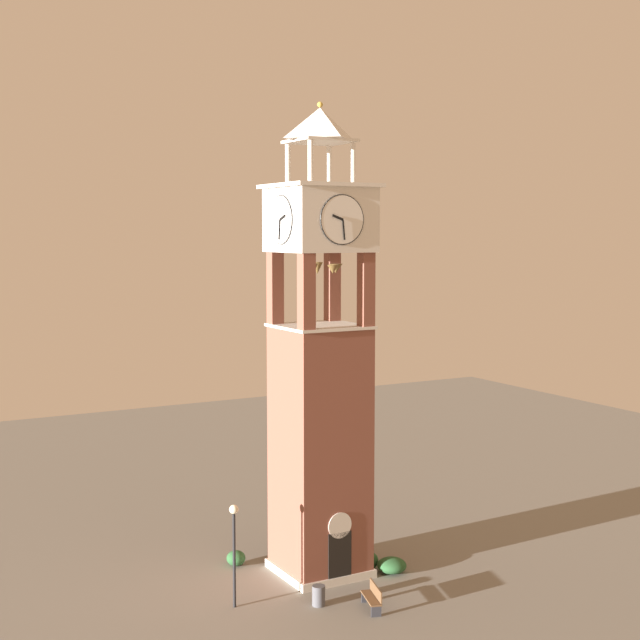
# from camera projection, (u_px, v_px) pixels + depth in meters

# --- Properties ---
(ground) EXTENTS (80.00, 80.00, 0.00)m
(ground) POSITION_uv_depth(u_px,v_px,m) (320.00, 572.00, 39.94)
(ground) COLOR gray
(clock_tower) EXTENTS (3.97, 3.97, 20.03)m
(clock_tower) POSITION_uv_depth(u_px,v_px,m) (320.00, 384.00, 39.16)
(clock_tower) COLOR brown
(clock_tower) RESTS_ON ground
(park_bench) EXTENTS (0.89, 1.66, 0.95)m
(park_bench) POSITION_uv_depth(u_px,v_px,m) (373.00, 597.00, 35.95)
(park_bench) COLOR brown
(park_bench) RESTS_ON ground
(lamp_post) EXTENTS (0.36, 0.36, 4.11)m
(lamp_post) POSITION_uv_depth(u_px,v_px,m) (234.00, 537.00, 35.94)
(lamp_post) COLOR black
(lamp_post) RESTS_ON ground
(trash_bin) EXTENTS (0.52, 0.52, 0.80)m
(trash_bin) POSITION_uv_depth(u_px,v_px,m) (319.00, 596.00, 36.31)
(trash_bin) COLOR #4C4C51
(trash_bin) RESTS_ON ground
(shrub_near_entry) EXTENTS (1.27, 1.27, 0.66)m
(shrub_near_entry) POSITION_uv_depth(u_px,v_px,m) (392.00, 565.00, 39.81)
(shrub_near_entry) COLOR #28562D
(shrub_near_entry) RESTS_ON ground
(shrub_left_of_tower) EXTENTS (0.84, 0.84, 0.67)m
(shrub_left_of_tower) POSITION_uv_depth(u_px,v_px,m) (236.00, 558.00, 40.68)
(shrub_left_of_tower) COLOR #28562D
(shrub_left_of_tower) RESTS_ON ground
(shrub_behind_bench) EXTENTS (0.71, 0.71, 0.73)m
(shrub_behind_bench) POSITION_uv_depth(u_px,v_px,m) (370.00, 560.00, 40.30)
(shrub_behind_bench) COLOR #28562D
(shrub_behind_bench) RESTS_ON ground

